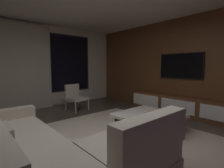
{
  "coord_description": "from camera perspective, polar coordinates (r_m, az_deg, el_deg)",
  "views": [
    {
      "loc": [
        -1.62,
        -2.03,
        1.33
      ],
      "look_at": [
        0.9,
        0.84,
        0.93
      ],
      "focal_mm": 26.8,
      "sensor_mm": 36.0,
      "label": 1
    }
  ],
  "objects": [
    {
      "name": "media_wall",
      "position": [
        5.1,
        25.38,
        5.61
      ],
      "size": [
        0.12,
        7.8,
        2.7
      ],
      "color": "brown",
      "rests_on": "floor"
    },
    {
      "name": "coffee_table",
      "position": [
        3.6,
        12.5,
        -12.66
      ],
      "size": [
        1.16,
        1.16,
        0.36
      ],
      "color": "black",
      "rests_on": "floor"
    },
    {
      "name": "back_wall_with_window",
      "position": [
        5.86,
        -26.0,
        5.49
      ],
      "size": [
        6.6,
        0.3,
        2.7
      ],
      "color": "silver",
      "rests_on": "floor"
    },
    {
      "name": "mounted_tv",
      "position": [
        5.11,
        22.31,
        5.74
      ],
      "size": [
        0.05,
        1.24,
        0.71
      ],
      "color": "black"
    },
    {
      "name": "floor",
      "position": [
        2.91,
        -2.55,
        -21.16
      ],
      "size": [
        9.2,
        9.2,
        0.0
      ],
      "primitive_type": "plane",
      "color": "#473D33"
    },
    {
      "name": "book_stack_on_coffee_table",
      "position": [
        3.56,
        13.44,
        -9.55
      ],
      "size": [
        0.24,
        0.17,
        0.06
      ],
      "color": "#6B94C6",
      "rests_on": "coffee_table"
    },
    {
      "name": "area_rug",
      "position": [
        3.06,
        4.14,
        -19.69
      ],
      "size": [
        3.2,
        3.8,
        0.01
      ],
      "primitive_type": "cube",
      "color": "beige",
      "rests_on": "floor"
    },
    {
      "name": "media_console",
      "position": [
        4.98,
        22.93,
        -7.02
      ],
      "size": [
        0.46,
        3.1,
        0.52
      ],
      "color": "brown",
      "rests_on": "floor"
    },
    {
      "name": "accent_chair_near_window",
      "position": [
        5.28,
        -12.45,
        -3.95
      ],
      "size": [
        0.61,
        0.62,
        0.78
      ],
      "color": "#B2ADA0",
      "rests_on": "floor"
    },
    {
      "name": "sectional_couch",
      "position": [
        2.3,
        -19.86,
        -21.22
      ],
      "size": [
        1.98,
        2.5,
        0.82
      ],
      "color": "#A49C8C",
      "rests_on": "floor"
    }
  ]
}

